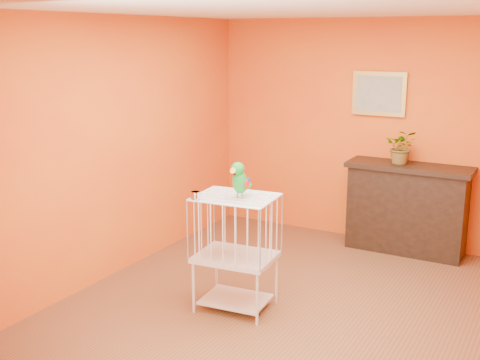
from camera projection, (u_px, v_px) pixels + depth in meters
The scene contains 8 objects.
ground at pixel (296, 311), 5.37m from camera, with size 4.50×4.50×0.00m, color brown.
room_shell at pixel (300, 136), 5.00m from camera, with size 4.50×4.50×4.50m.
console_cabinet at pixel (407, 208), 6.75m from camera, with size 1.36×0.49×1.01m.
potted_plant at pixel (403, 150), 6.68m from camera, with size 0.34×0.38×0.30m, color #26722D.
framed_picture at pixel (379, 94), 6.85m from camera, with size 0.62×0.04×0.50m.
birdcage at pixel (236, 251), 5.31m from camera, with size 0.72×0.58×1.04m.
feed_cup at pixel (195, 195), 5.10m from camera, with size 0.09×0.09×0.06m, color silver.
parrot at pixel (240, 180), 5.10m from camera, with size 0.16×0.29×0.32m.
Camera 1 is at (1.98, -4.56, 2.40)m, focal length 45.00 mm.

